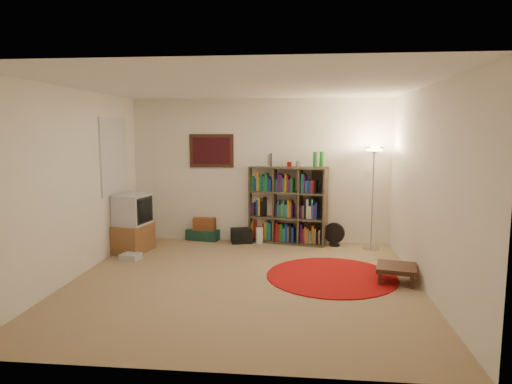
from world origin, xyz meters
The scene contains 12 objects.
room centered at (-0.05, 0.05, 1.26)m, with size 4.54×4.54×2.54m.
bookshelf centered at (0.48, 2.18, 0.65)m, with size 1.38×0.67×1.60m.
floor_lamp centered at (1.89, 1.86, 1.40)m, with size 0.39×0.39×1.69m.
floor_fan centered at (1.30, 1.99, 0.20)m, with size 0.36×0.24×0.40m.
tv_stand centered at (-1.97, 1.31, 0.45)m, with size 0.56×0.71×0.94m.
dvd_box centered at (-1.84, 0.85, 0.05)m, with size 0.32×0.28×0.09m.
suitcase centered at (-1.01, 2.26, 0.09)m, with size 0.64×0.47×0.19m.
wicker_basket centered at (-0.98, 2.24, 0.30)m, with size 0.41×0.31×0.22m.
duffel_bag centered at (-0.31, 2.08, 0.12)m, with size 0.42×0.38×0.24m.
paper_towel centered at (0.01, 2.08, 0.14)m, with size 0.15×0.15×0.27m.
red_rug centered at (1.15, 0.33, 0.01)m, with size 1.75×1.75×0.02m.
side_table centered at (1.97, 0.17, 0.19)m, with size 0.58×0.58×0.23m.
Camera 1 is at (0.73, -5.67, 1.95)m, focal length 32.00 mm.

